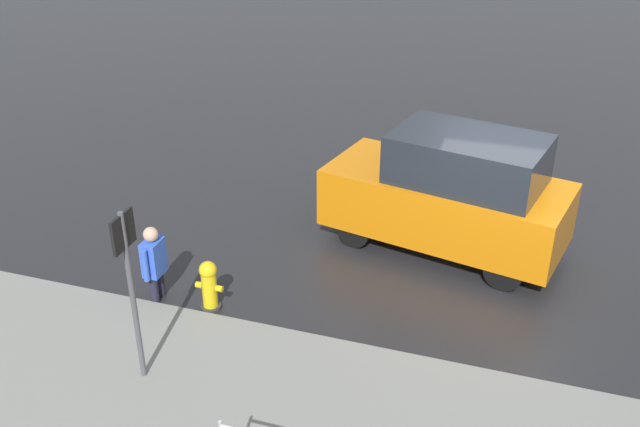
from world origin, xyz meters
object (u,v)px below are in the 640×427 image
Objects in this scene: moving_hatchback at (451,193)px; pedestrian at (154,260)px; fire_hydrant at (209,286)px; sign_post at (129,274)px.

pedestrian is (3.87, 2.85, -0.34)m from moving_hatchback.
sign_post is (0.16, 1.63, 1.18)m from fire_hydrant.
moving_hatchback is 4.19m from fire_hydrant.
moving_hatchback is 1.74× the size of sign_post.
pedestrian is 0.51× the size of sign_post.
moving_hatchback is at bearing -143.62° from pedestrian.
moving_hatchback is 3.42× the size of pedestrian.
sign_post is at bearing 84.49° from fire_hydrant.
moving_hatchback is at bearing -125.25° from sign_post.
moving_hatchback reaches higher than fire_hydrant.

